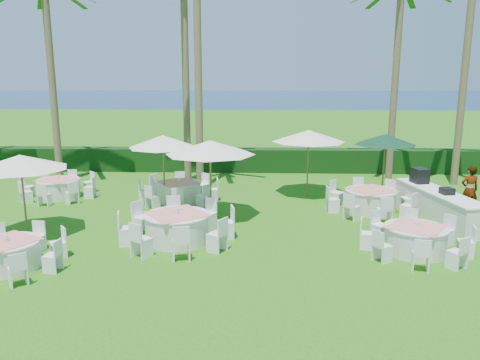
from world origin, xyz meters
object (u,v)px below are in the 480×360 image
object	(u,v)px
umbrella_c	(163,142)
umbrella_d	(309,136)
buffet_table	(437,204)
umbrella_b	(210,147)
banquet_table_b	(177,227)
umbrella_a	(20,162)
umbrella_green	(385,139)
banquet_table_a	(8,254)
banquet_table_d	(59,188)
staff_person	(469,190)
banquet_table_c	(415,239)
banquet_table_f	(371,200)
banquet_table_e	(179,191)

from	to	relation	value
umbrella_c	umbrella_d	world-z (taller)	umbrella_d
umbrella_d	buffet_table	xyz separation A→B (m)	(4.14, -3.31, -1.94)
umbrella_b	umbrella_c	size ratio (longest dim) A/B	1.14
banquet_table_b	umbrella_b	size ratio (longest dim) A/B	1.12
umbrella_a	umbrella_green	world-z (taller)	umbrella_green
banquet_table_a	umbrella_c	size ratio (longest dim) A/B	1.07
banquet_table_d	umbrella_green	world-z (taller)	umbrella_green
banquet_table_a	umbrella_a	world-z (taller)	umbrella_a
banquet_table_a	staff_person	bearing A→B (deg)	21.42
buffet_table	umbrella_b	bearing A→B (deg)	-178.91
banquet_table_c	buffet_table	bearing A→B (deg)	61.00
banquet_table_d	umbrella_green	distance (m)	13.57
banquet_table_c	umbrella_green	xyz separation A→B (m)	(0.78, 6.59, 1.96)
umbrella_a	staff_person	distance (m)	15.18
banquet_table_f	buffet_table	size ratio (longest dim) A/B	0.73
banquet_table_c	umbrella_c	size ratio (longest dim) A/B	1.12
staff_person	banquet_table_d	bearing A→B (deg)	-11.63
banquet_table_f	umbrella_b	size ratio (longest dim) A/B	1.07
banquet_table_b	buffet_table	size ratio (longest dim) A/B	0.76
banquet_table_a	banquet_table_b	size ratio (longest dim) A/B	0.85
banquet_table_c	staff_person	bearing A→B (deg)	51.44
umbrella_b	umbrella_c	world-z (taller)	umbrella_b
umbrella_c	umbrella_green	xyz separation A→B (m)	(8.81, 1.84, -0.12)
buffet_table	umbrella_c	bearing A→B (deg)	171.00
banquet_table_b	umbrella_b	xyz separation A→B (m)	(0.78, 2.39, 2.06)
banquet_table_a	umbrella_b	world-z (taller)	umbrella_b
umbrella_d	buffet_table	bearing A→B (deg)	-38.65
banquet_table_d	umbrella_a	world-z (taller)	umbrella_a
banquet_table_a	banquet_table_f	xyz separation A→B (m)	(10.60, 5.66, 0.05)
umbrella_a	umbrella_b	xyz separation A→B (m)	(5.57, 2.03, 0.18)
banquet_table_b	banquet_table_c	bearing A→B (deg)	-5.49
banquet_table_d	staff_person	xyz separation A→B (m)	(15.80, -1.76, 0.48)
umbrella_green	umbrella_a	bearing A→B (deg)	-155.83
banquet_table_b	umbrella_green	size ratio (longest dim) A/B	1.33
banquet_table_b	buffet_table	world-z (taller)	buffet_table
banquet_table_a	umbrella_b	bearing A→B (deg)	43.57
banquet_table_b	buffet_table	distance (m)	8.99
buffet_table	staff_person	xyz separation A→B (m)	(1.41, 0.79, 0.33)
banquet_table_a	banquet_table_d	bearing A→B (deg)	103.49
umbrella_a	umbrella_green	bearing A→B (deg)	24.17
banquet_table_d	banquet_table_e	distance (m)	5.07
buffet_table	banquet_table_a	bearing A→B (deg)	-159.52
umbrella_b	umbrella_d	bearing A→B (deg)	43.12
banquet_table_e	banquet_table_f	size ratio (longest dim) A/B	0.95
banquet_table_a	banquet_table_e	world-z (taller)	banquet_table_e
umbrella_a	umbrella_green	xyz separation A→B (m)	(12.41, 5.57, 0.03)
banquet_table_d	buffet_table	size ratio (longest dim) A/B	0.67
banquet_table_e	umbrella_d	bearing A→B (deg)	13.19
buffet_table	banquet_table_d	bearing A→B (deg)	169.95
banquet_table_d	umbrella_a	xyz separation A→B (m)	(0.99, -4.73, 1.93)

